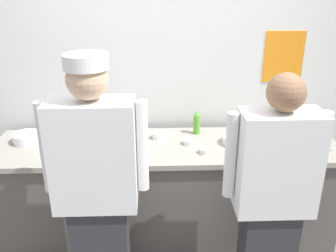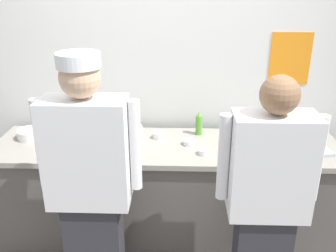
# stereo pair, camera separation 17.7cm
# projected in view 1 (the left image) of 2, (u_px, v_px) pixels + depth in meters

# --- Properties ---
(wall_back) EXTENTS (4.17, 0.11, 2.68)m
(wall_back) POSITION_uv_depth(u_px,v_px,m) (165.00, 74.00, 3.07)
(wall_back) COLOR silver
(wall_back) RESTS_ON ground
(prep_counter) EXTENTS (2.66, 0.67, 0.91)m
(prep_counter) POSITION_uv_depth(u_px,v_px,m) (166.00, 195.00, 2.97)
(prep_counter) COLOR #56514C
(prep_counter) RESTS_ON ground
(chef_near_left) EXTENTS (0.62, 0.24, 1.74)m
(chef_near_left) POSITION_uv_depth(u_px,v_px,m) (97.00, 190.00, 2.17)
(chef_near_left) COLOR #2D2D33
(chef_near_left) RESTS_ON ground
(chef_center) EXTENTS (0.60, 0.24, 1.64)m
(chef_center) POSITION_uv_depth(u_px,v_px,m) (273.00, 198.00, 2.21)
(chef_center) COLOR #2D2D33
(chef_center) RESTS_ON ground
(plate_stack_front) EXTENTS (0.22, 0.22, 0.06)m
(plate_stack_front) POSITION_uv_depth(u_px,v_px,m) (237.00, 140.00, 2.81)
(plate_stack_front) COLOR white
(plate_stack_front) RESTS_ON prep_counter
(plate_stack_rear) EXTENTS (0.21, 0.21, 0.07)m
(plate_stack_rear) POSITION_uv_depth(u_px,v_px,m) (27.00, 138.00, 2.84)
(plate_stack_rear) COLOR white
(plate_stack_rear) RESTS_ON prep_counter
(mixing_bowl_steel) EXTENTS (0.39, 0.39, 0.12)m
(mixing_bowl_steel) POSITION_uv_depth(u_px,v_px,m) (117.00, 137.00, 2.79)
(mixing_bowl_steel) COLOR #B7BABF
(mixing_bowl_steel) RESTS_ON prep_counter
(sheet_tray) EXTENTS (0.49, 0.40, 0.02)m
(sheet_tray) POSITION_uv_depth(u_px,v_px,m) (292.00, 143.00, 2.81)
(sheet_tray) COLOR #B7BABF
(sheet_tray) RESTS_ON prep_counter
(squeeze_bottle_primary) EXTENTS (0.06, 0.06, 0.18)m
(squeeze_bottle_primary) POSITION_uv_depth(u_px,v_px,m) (54.00, 135.00, 2.76)
(squeeze_bottle_primary) COLOR #E5E066
(squeeze_bottle_primary) RESTS_ON prep_counter
(squeeze_bottle_secondary) EXTENTS (0.05, 0.05, 0.19)m
(squeeze_bottle_secondary) POSITION_uv_depth(u_px,v_px,m) (197.00, 123.00, 2.97)
(squeeze_bottle_secondary) COLOR #56A333
(squeeze_bottle_secondary) RESTS_ON prep_counter
(ramekin_green_sauce) EXTENTS (0.09, 0.09, 0.04)m
(ramekin_green_sauce) POSITION_uv_depth(u_px,v_px,m) (189.00, 141.00, 2.81)
(ramekin_green_sauce) COLOR white
(ramekin_green_sauce) RESTS_ON prep_counter
(ramekin_yellow_sauce) EXTENTS (0.10, 0.10, 0.05)m
(ramekin_yellow_sauce) POSITION_uv_depth(u_px,v_px,m) (158.00, 135.00, 2.91)
(ramekin_yellow_sauce) COLOR white
(ramekin_yellow_sauce) RESTS_ON prep_counter
(ramekin_red_sauce) EXTENTS (0.11, 0.11, 0.05)m
(ramekin_red_sauce) POSITION_uv_depth(u_px,v_px,m) (51.00, 134.00, 2.93)
(ramekin_red_sauce) COLOR white
(ramekin_red_sauce) RESTS_ON prep_counter
(ramekin_orange_sauce) EXTENTS (0.08, 0.08, 0.04)m
(ramekin_orange_sauce) POSITION_uv_depth(u_px,v_px,m) (205.00, 151.00, 2.66)
(ramekin_orange_sauce) COLOR white
(ramekin_orange_sauce) RESTS_ON prep_counter
(chefs_knife) EXTENTS (0.28, 0.03, 0.02)m
(chefs_knife) POSITION_uv_depth(u_px,v_px,m) (109.00, 141.00, 2.85)
(chefs_knife) COLOR #B7BABF
(chefs_knife) RESTS_ON prep_counter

